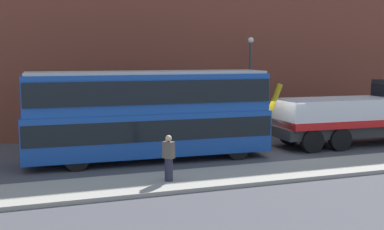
{
  "coord_description": "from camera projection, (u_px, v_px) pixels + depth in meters",
  "views": [
    {
      "loc": [
        -11.51,
        -20.88,
        4.74
      ],
      "look_at": [
        -4.09,
        -0.04,
        2.0
      ],
      "focal_mm": 44.87,
      "sensor_mm": 36.0,
      "label": 1
    }
  ],
  "objects": [
    {
      "name": "recovery_tow_truck",
      "position": [
        364.0,
        112.0,
        25.55
      ],
      "size": [
        10.18,
        2.94,
        3.67
      ],
      "rotation": [
        0.0,
        0.0,
        -0.03
      ],
      "color": "#2D2D2D",
      "rests_on": "ground_plane"
    },
    {
      "name": "building_facade",
      "position": [
        216.0,
        1.0,
        29.6
      ],
      "size": [
        60.0,
        1.5,
        16.0
      ],
      "color": "brown",
      "rests_on": "ground_plane"
    },
    {
      "name": "double_decker_bus",
      "position": [
        149.0,
        112.0,
        21.58
      ],
      "size": [
        11.11,
        2.92,
        4.06
      ],
      "rotation": [
        0.0,
        0.0,
        -0.03
      ],
      "color": "#19479E",
      "rests_on": "ground_plane"
    },
    {
      "name": "ground_plane",
      "position": [
        269.0,
        151.0,
        23.94
      ],
      "size": [
        120.0,
        120.0,
        0.0
      ],
      "primitive_type": "plane",
      "color": "#424247"
    },
    {
      "name": "near_kerb",
      "position": [
        318.0,
        168.0,
        20.0
      ],
      "size": [
        60.0,
        2.8,
        0.15
      ],
      "primitive_type": "cube",
      "color": "gray",
      "rests_on": "ground_plane"
    },
    {
      "name": "pedestrian_onlooker",
      "position": [
        169.0,
        159.0,
        17.6
      ],
      "size": [
        0.44,
        0.48,
        1.71
      ],
      "rotation": [
        0.0,
        0.0,
        0.58
      ],
      "color": "#232333",
      "rests_on": "near_kerb"
    },
    {
      "name": "street_lamp",
      "position": [
        250.0,
        77.0,
        28.57
      ],
      "size": [
        0.36,
        0.36,
        5.83
      ],
      "color": "#38383D",
      "rests_on": "ground_plane"
    }
  ]
}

